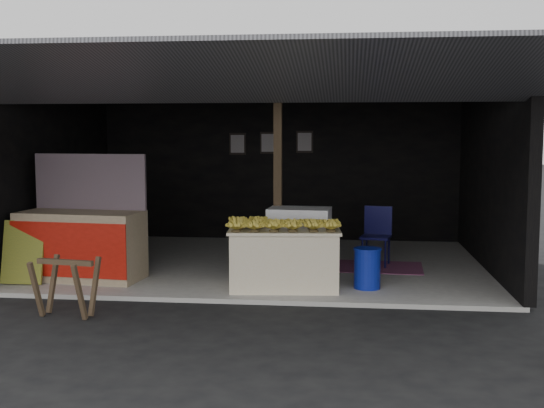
# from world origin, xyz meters

# --- Properties ---
(ground) EXTENTS (80.00, 80.00, 0.00)m
(ground) POSITION_xyz_m (0.00, 0.00, 0.00)
(ground) COLOR black
(ground) RESTS_ON ground
(concrete_slab) EXTENTS (7.00, 5.00, 0.06)m
(concrete_slab) POSITION_xyz_m (0.00, 2.50, 0.03)
(concrete_slab) COLOR gray
(concrete_slab) RESTS_ON ground
(shophouse) EXTENTS (7.40, 7.29, 3.02)m
(shophouse) POSITION_xyz_m (0.00, 2.82, 2.10)
(shophouse) COLOR black
(shophouse) RESTS_ON ground
(banana_table) EXTENTS (1.53, 1.02, 0.80)m
(banana_table) POSITION_xyz_m (0.51, 0.70, 0.46)
(banana_table) COLOR beige
(banana_table) RESTS_ON concrete_slab
(banana_pile) EXTENTS (1.41, 0.92, 0.16)m
(banana_pile) POSITION_xyz_m (0.51, 0.70, 0.94)
(banana_pile) COLOR gold
(banana_pile) RESTS_ON banana_table
(white_crate) EXTENTS (0.92, 0.66, 0.98)m
(white_crate) POSITION_xyz_m (0.65, 1.58, 0.55)
(white_crate) COLOR white
(white_crate) RESTS_ON concrete_slab
(neighbor_stall) EXTENTS (1.77, 0.94, 1.76)m
(neighbor_stall) POSITION_xyz_m (-2.39, 0.95, 0.59)
(neighbor_stall) COLOR #998466
(neighbor_stall) RESTS_ON concrete_slab
(green_signboard) EXTENTS (0.58, 0.23, 0.86)m
(green_signboard) POSITION_xyz_m (-3.06, 0.57, 0.50)
(green_signboard) COLOR black
(green_signboard) RESTS_ON concrete_slab
(sawhorse) EXTENTS (0.70, 0.68, 0.67)m
(sawhorse) POSITION_xyz_m (-1.87, -0.81, 0.43)
(sawhorse) COLOR #473523
(sawhorse) RESTS_ON ground
(water_barrel) EXTENTS (0.35, 0.35, 0.51)m
(water_barrel) POSITION_xyz_m (1.61, 0.81, 0.32)
(water_barrel) COLOR navy
(water_barrel) RESTS_ON concrete_slab
(plastic_chair) EXTENTS (0.51, 0.51, 0.92)m
(plastic_chair) POSITION_xyz_m (1.80, 2.47, 0.60)
(plastic_chair) COLOR #0A0A38
(plastic_chair) RESTS_ON concrete_slab
(magenta_rug) EXTENTS (1.56, 1.09, 0.01)m
(magenta_rug) POSITION_xyz_m (1.73, 2.27, 0.07)
(magenta_rug) COLOR #681746
(magenta_rug) RESTS_ON concrete_slab
(picture_frames) EXTENTS (1.62, 0.04, 0.46)m
(picture_frames) POSITION_xyz_m (-0.17, 4.89, 1.93)
(picture_frames) COLOR black
(picture_frames) RESTS_ON shophouse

